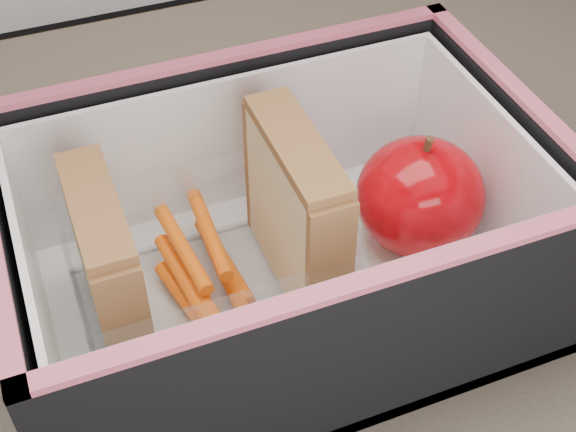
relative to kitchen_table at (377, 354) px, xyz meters
name	(u,v)px	position (x,y,z in m)	size (l,w,h in m)	color
kitchen_table	(377,354)	(0.00, 0.00, 0.00)	(1.20, 0.80, 0.75)	brown
lunch_bag	(276,219)	(-0.08, 0.01, 0.16)	(0.32, 0.30, 0.31)	black
plastic_tub	(208,265)	(-0.12, 0.01, 0.14)	(0.16, 0.11, 0.07)	white
sandwich_left	(108,267)	(-0.18, 0.01, 0.16)	(0.03, 0.09, 0.10)	beige
sandwich_right	(296,211)	(-0.06, 0.01, 0.16)	(0.03, 0.10, 0.11)	beige
carrot_sticks	(205,279)	(-0.12, 0.01, 0.12)	(0.05, 0.13, 0.03)	#ED5B0C
paper_napkin	(415,237)	(0.02, 0.01, 0.11)	(0.07, 0.08, 0.01)	white
red_apple	(420,197)	(0.02, 0.01, 0.15)	(0.10, 0.10, 0.09)	#820000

